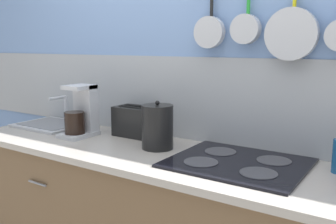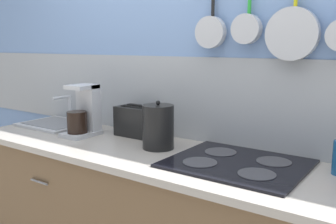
% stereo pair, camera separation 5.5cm
% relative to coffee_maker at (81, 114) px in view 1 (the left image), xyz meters
% --- Properties ---
extents(wall_back, '(7.20, 0.14, 2.60)m').
position_rel_coffee_maker_xyz_m(wall_back, '(0.65, 0.31, 0.23)').
color(wall_back, '#7293C6').
rests_on(wall_back, ground_plane).
extents(countertop, '(2.58, 0.64, 0.03)m').
position_rel_coffee_maker_xyz_m(countertop, '(0.65, -0.04, -0.15)').
color(countertop, '#A59E93').
rests_on(countertop, cabinet_base).
extents(sink_basin, '(0.45, 0.36, 0.20)m').
position_rel_coffee_maker_xyz_m(sink_basin, '(-0.38, 0.08, -0.11)').
color(sink_basin, '#B7BABF').
rests_on(sink_basin, countertop).
extents(coffee_maker, '(0.16, 0.22, 0.31)m').
position_rel_coffee_maker_xyz_m(coffee_maker, '(0.00, 0.00, 0.00)').
color(coffee_maker, '#B7BABF').
rests_on(coffee_maker, countertop).
extents(toaster, '(0.25, 0.16, 0.18)m').
position_rel_coffee_maker_xyz_m(toaster, '(0.27, 0.17, -0.04)').
color(toaster, black).
rests_on(toaster, countertop).
extents(kettle, '(0.17, 0.17, 0.26)m').
position_rel_coffee_maker_xyz_m(kettle, '(0.55, 0.02, -0.01)').
color(kettle, black).
rests_on(kettle, countertop).
extents(cooktop, '(0.61, 0.52, 0.01)m').
position_rel_coffee_maker_xyz_m(cooktop, '(1.02, 0.00, -0.12)').
color(cooktop, black).
rests_on(cooktop, countertop).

